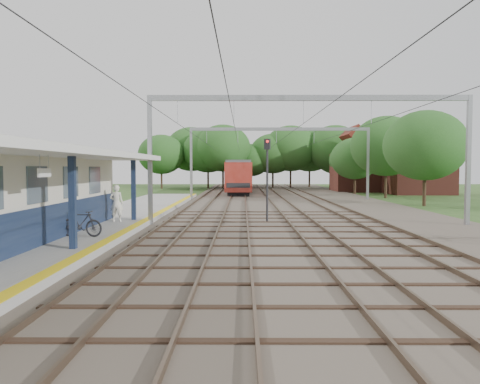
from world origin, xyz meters
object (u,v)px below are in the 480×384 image
object	(u,v)px
person	(117,203)
bicycle	(81,223)
signal_post	(267,168)
train	(240,174)

from	to	relation	value
person	bicycle	size ratio (longest dim) A/B	1.04
signal_post	train	bearing A→B (deg)	113.57
person	bicycle	world-z (taller)	person
bicycle	train	bearing A→B (deg)	3.55
bicycle	train	world-z (taller)	train
person	signal_post	world-z (taller)	signal_post
person	signal_post	xyz separation A→B (m)	(7.94, 2.19, 1.80)
train	bicycle	bearing A→B (deg)	-97.14
bicycle	signal_post	bearing A→B (deg)	-35.89
signal_post	person	bearing A→B (deg)	-143.61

